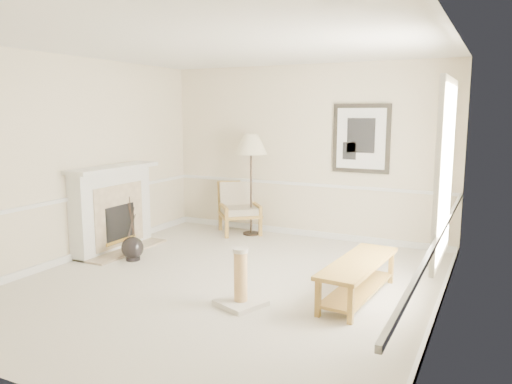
% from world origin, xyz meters
% --- Properties ---
extents(ground, '(5.50, 5.50, 0.00)m').
position_xyz_m(ground, '(0.00, 0.00, 0.00)').
color(ground, silver).
rests_on(ground, ground).
extents(room, '(5.04, 5.54, 2.92)m').
position_xyz_m(room, '(0.14, 0.08, 1.87)').
color(room, beige).
rests_on(room, ground).
extents(fireplace, '(0.64, 1.64, 1.31)m').
position_xyz_m(fireplace, '(-2.34, 0.60, 0.64)').
color(fireplace, white).
rests_on(fireplace, ground).
extents(floor_vase, '(0.32, 0.32, 0.94)m').
position_xyz_m(floor_vase, '(-1.70, 0.27, 0.17)').
color(floor_vase, black).
rests_on(floor_vase, ground).
extents(armchair, '(0.98, 0.98, 0.89)m').
position_xyz_m(armchair, '(-1.15, 2.48, 0.48)').
color(armchair, olive).
rests_on(armchair, ground).
extents(floor_lamp, '(0.70, 0.70, 1.75)m').
position_xyz_m(floor_lamp, '(-0.86, 2.40, 1.53)').
color(floor_lamp, black).
rests_on(floor_lamp, ground).
extents(bench, '(0.59, 1.59, 0.45)m').
position_xyz_m(bench, '(1.60, 0.24, 0.30)').
color(bench, olive).
rests_on(bench, ground).
extents(scratching_post, '(0.59, 0.59, 0.65)m').
position_xyz_m(scratching_post, '(0.50, -0.54, 0.21)').
color(scratching_post, silver).
rests_on(scratching_post, ground).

